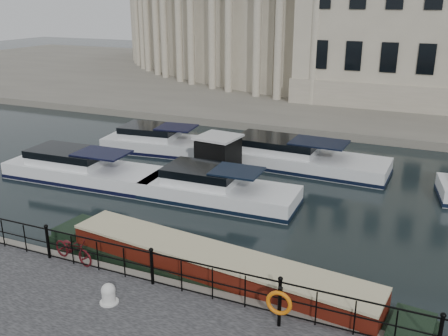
% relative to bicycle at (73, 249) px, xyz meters
% --- Properties ---
extents(ground_plane, '(160.00, 160.00, 0.00)m').
position_rel_bicycle_xyz_m(ground_plane, '(3.09, 2.11, -1.01)').
color(ground_plane, black).
rests_on(ground_plane, ground).
extents(far_bank, '(120.00, 42.00, 0.55)m').
position_rel_bicycle_xyz_m(far_bank, '(3.09, 41.11, -0.73)').
color(far_bank, '#6B665B').
rests_on(far_bank, ground_plane).
extents(railing, '(24.14, 0.14, 1.22)m').
position_rel_bicycle_xyz_m(railing, '(3.09, -0.14, 0.19)').
color(railing, black).
rests_on(railing, near_quay).
extents(civic_building, '(53.55, 31.84, 16.85)m').
position_rel_bicycle_xyz_m(civic_building, '(2.09, 36.81, 6.03)').
color(civic_building, '#ADA38C').
rests_on(civic_building, far_bank).
extents(bicycle, '(1.83, 0.94, 0.92)m').
position_rel_bicycle_xyz_m(bicycle, '(0.00, 0.00, 0.00)').
color(bicycle, '#460C11').
rests_on(bicycle, near_quay).
extents(mooring_bollard, '(0.54, 0.54, 0.61)m').
position_rel_bicycle_xyz_m(mooring_bollard, '(2.47, -1.49, -0.17)').
color(mooring_bollard, silver).
rests_on(mooring_bollard, near_quay).
extents(life_ring_post, '(0.71, 0.19, 1.16)m').
position_rel_bicycle_xyz_m(life_ring_post, '(7.22, -0.63, 0.26)').
color(life_ring_post, black).
rests_on(life_ring_post, near_quay).
extents(narrowboat, '(13.32, 3.22, 1.49)m').
position_rel_bicycle_xyz_m(narrowboat, '(4.49, 1.29, -0.64)').
color(narrowboat, black).
rests_on(narrowboat, ground_plane).
extents(harbour_hut, '(2.94, 2.54, 2.17)m').
position_rel_bicycle_xyz_m(harbour_hut, '(0.26, 10.98, -0.06)').
color(harbour_hut, '#6B665B').
rests_on(harbour_hut, ground_plane).
extents(cabin_cruisers, '(26.74, 9.34, 1.99)m').
position_rel_bicycle_xyz_m(cabin_cruisers, '(1.14, 11.16, -0.64)').
color(cabin_cruisers, white).
rests_on(cabin_cruisers, ground_plane).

